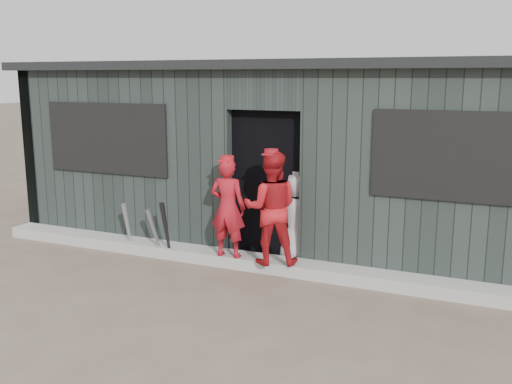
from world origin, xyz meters
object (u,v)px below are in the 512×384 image
at_px(bat_mid, 155,233).
at_px(player_grey_back, 297,218).
at_px(player_red_right, 271,208).
at_px(dugout, 301,153).
at_px(bat_left, 128,227).
at_px(bat_right, 166,231).
at_px(player_red_left, 228,208).

distance_m(bat_mid, player_grey_back, 1.92).
relative_size(player_red_right, dugout, 0.17).
xyz_separation_m(bat_left, bat_mid, (0.48, -0.06, -0.02)).
bearing_deg(bat_right, dugout, 57.01).
xyz_separation_m(bat_mid, player_red_right, (1.67, 0.02, 0.50)).
bearing_deg(player_red_left, bat_mid, -1.16).
relative_size(player_red_left, player_grey_back, 1.06).
relative_size(bat_left, player_red_right, 0.53).
height_order(bat_right, player_red_left, player_red_left).
relative_size(bat_left, player_red_left, 0.58).
relative_size(bat_left, bat_right, 0.88).
bearing_deg(player_red_left, bat_left, -4.05).
bearing_deg(player_grey_back, bat_mid, 6.93).
xyz_separation_m(bat_left, dugout, (1.90, 1.79, 0.93)).
xyz_separation_m(bat_right, dugout, (1.22, 1.88, 0.88)).
height_order(bat_mid, bat_right, bat_right).
distance_m(bat_left, player_red_right, 2.21).
bearing_deg(player_grey_back, dugout, -83.13).
height_order(bat_mid, player_grey_back, player_grey_back).
xyz_separation_m(player_red_right, player_grey_back, (0.14, 0.55, -0.24)).
bearing_deg(dugout, bat_mid, -127.52).
xyz_separation_m(player_red_left, dugout, (0.35, 1.80, 0.50)).
bearing_deg(dugout, player_grey_back, -72.74).
bearing_deg(player_red_right, player_grey_back, -125.11).
height_order(bat_left, bat_right, bat_right).
bearing_deg(bat_right, player_grey_back, 20.27).
distance_m(bat_mid, player_red_right, 1.75).
bearing_deg(bat_right, bat_left, 172.68).
bearing_deg(bat_left, player_red_right, -1.02).
bearing_deg(bat_left, dugout, 43.35).
relative_size(bat_left, dugout, 0.09).
height_order(player_red_right, player_grey_back, player_red_right).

